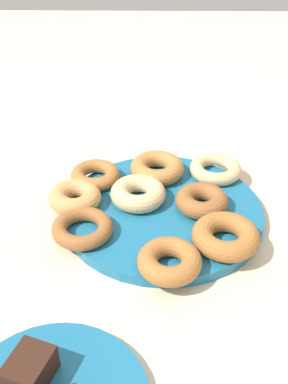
{
  "coord_description": "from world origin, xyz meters",
  "views": [
    {
      "loc": [
        -0.6,
        0.02,
        0.47
      ],
      "look_at": [
        0.0,
        0.03,
        0.05
      ],
      "focal_mm": 45.12,
      "sensor_mm": 36.0,
      "label": 1
    }
  ],
  "objects_px": {
    "donut_4": "(95,175)",
    "donut_5": "(202,201)",
    "donut_plate": "(163,212)",
    "donut_8": "(216,169)",
    "brownie_far": "(30,370)",
    "donut_3": "(82,228)",
    "donut_2": "(169,261)",
    "donut_7": "(75,197)",
    "donut_6": "(226,236)",
    "donut_0": "(157,168)",
    "donut_1": "(138,193)"
  },
  "relations": [
    {
      "from": "donut_0",
      "to": "brownie_far",
      "type": "relative_size",
      "value": 1.76
    },
    {
      "from": "donut_0",
      "to": "donut_2",
      "type": "height_order",
      "value": "donut_0"
    },
    {
      "from": "donut_3",
      "to": "donut_2",
      "type": "bearing_deg",
      "value": -119.48
    },
    {
      "from": "donut_4",
      "to": "donut_8",
      "type": "relative_size",
      "value": 0.93
    },
    {
      "from": "donut_plate",
      "to": "donut_4",
      "type": "relative_size",
      "value": 3.81
    },
    {
      "from": "donut_3",
      "to": "donut_6",
      "type": "relative_size",
      "value": 0.93
    },
    {
      "from": "donut_plate",
      "to": "donut_0",
      "type": "height_order",
      "value": "donut_0"
    },
    {
      "from": "donut_plate",
      "to": "donut_7",
      "type": "relative_size",
      "value": 3.8
    },
    {
      "from": "donut_0",
      "to": "donut_5",
      "type": "height_order",
      "value": "same"
    },
    {
      "from": "donut_6",
      "to": "donut_8",
      "type": "distance_m",
      "value": 0.18
    },
    {
      "from": "donut_5",
      "to": "donut_4",
      "type": "bearing_deg",
      "value": 66.77
    },
    {
      "from": "donut_1",
      "to": "donut_6",
      "type": "distance_m",
      "value": 0.16
    },
    {
      "from": "donut_0",
      "to": "donut_5",
      "type": "xyz_separation_m",
      "value": [
        -0.09,
        -0.07,
        -0.0
      ]
    },
    {
      "from": "donut_4",
      "to": "brownie_far",
      "type": "distance_m",
      "value": 0.37
    },
    {
      "from": "donut_plate",
      "to": "donut_8",
      "type": "bearing_deg",
      "value": -43.53
    },
    {
      "from": "donut_6",
      "to": "donut_7",
      "type": "relative_size",
      "value": 1.17
    },
    {
      "from": "donut_2",
      "to": "donut_8",
      "type": "relative_size",
      "value": 0.98
    },
    {
      "from": "donut_2",
      "to": "donut_8",
      "type": "height_order",
      "value": "donut_2"
    },
    {
      "from": "donut_1",
      "to": "brownie_far",
      "type": "bearing_deg",
      "value": 161.65
    },
    {
      "from": "donut_1",
      "to": "donut_6",
      "type": "relative_size",
      "value": 0.92
    },
    {
      "from": "donut_plate",
      "to": "donut_1",
      "type": "height_order",
      "value": "donut_1"
    },
    {
      "from": "donut_1",
      "to": "donut_6",
      "type": "height_order",
      "value": "same"
    },
    {
      "from": "donut_plate",
      "to": "donut_5",
      "type": "distance_m",
      "value": 0.06
    },
    {
      "from": "donut_4",
      "to": "donut_6",
      "type": "bearing_deg",
      "value": -128.47
    },
    {
      "from": "donut_4",
      "to": "donut_5",
      "type": "relative_size",
      "value": 1.0
    },
    {
      "from": "donut_plate",
      "to": "donut_4",
      "type": "bearing_deg",
      "value": 56.96
    },
    {
      "from": "donut_0",
      "to": "brownie_far",
      "type": "height_order",
      "value": "brownie_far"
    },
    {
      "from": "donut_2",
      "to": "donut_5",
      "type": "distance_m",
      "value": 0.14
    },
    {
      "from": "donut_1",
      "to": "donut_5",
      "type": "distance_m",
      "value": 0.1
    },
    {
      "from": "donut_0",
      "to": "donut_3",
      "type": "height_order",
      "value": "donut_0"
    },
    {
      "from": "donut_0",
      "to": "donut_4",
      "type": "xyz_separation_m",
      "value": [
        -0.02,
        0.1,
        -0.0
      ]
    },
    {
      "from": "donut_plate",
      "to": "donut_7",
      "type": "distance_m",
      "value": 0.14
    },
    {
      "from": "donut_0",
      "to": "donut_8",
      "type": "bearing_deg",
      "value": -88.11
    },
    {
      "from": "donut_3",
      "to": "donut_6",
      "type": "height_order",
      "value": "donut_6"
    },
    {
      "from": "donut_2",
      "to": "donut_7",
      "type": "xyz_separation_m",
      "value": [
        0.14,
        0.14,
        0.0
      ]
    },
    {
      "from": "donut_2",
      "to": "brownie_far",
      "type": "xyz_separation_m",
      "value": [
        -0.17,
        0.15,
        0.0
      ]
    },
    {
      "from": "donut_8",
      "to": "brownie_far",
      "type": "distance_m",
      "value": 0.46
    },
    {
      "from": "donut_plate",
      "to": "donut_0",
      "type": "relative_size",
      "value": 3.41
    },
    {
      "from": "donut_2",
      "to": "donut_7",
      "type": "relative_size",
      "value": 1.05
    },
    {
      "from": "donut_3",
      "to": "donut_6",
      "type": "distance_m",
      "value": 0.21
    },
    {
      "from": "brownie_far",
      "to": "donut_3",
      "type": "bearing_deg",
      "value": -6.52
    },
    {
      "from": "donut_2",
      "to": "brownie_far",
      "type": "distance_m",
      "value": 0.22
    },
    {
      "from": "donut_0",
      "to": "donut_1",
      "type": "distance_m",
      "value": 0.08
    },
    {
      "from": "donut_4",
      "to": "donut_7",
      "type": "bearing_deg",
      "value": 159.6
    },
    {
      "from": "donut_plate",
      "to": "brownie_far",
      "type": "relative_size",
      "value": 5.99
    },
    {
      "from": "donut_4",
      "to": "donut_6",
      "type": "height_order",
      "value": "donut_6"
    },
    {
      "from": "donut_3",
      "to": "donut_5",
      "type": "relative_size",
      "value": 1.09
    },
    {
      "from": "donut_4",
      "to": "donut_6",
      "type": "xyz_separation_m",
      "value": [
        -0.16,
        -0.2,
        0.0
      ]
    },
    {
      "from": "donut_plate",
      "to": "brownie_far",
      "type": "height_order",
      "value": "brownie_far"
    },
    {
      "from": "donut_6",
      "to": "donut_0",
      "type": "bearing_deg",
      "value": 28.15
    }
  ]
}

